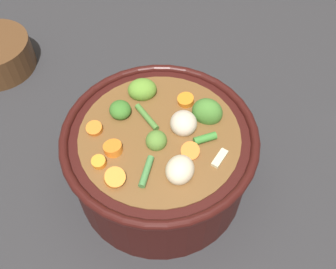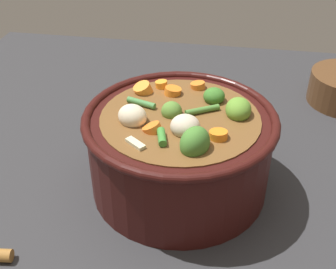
% 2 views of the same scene
% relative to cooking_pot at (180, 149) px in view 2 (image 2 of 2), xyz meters
% --- Properties ---
extents(ground_plane, '(1.10, 1.10, 0.00)m').
position_rel_cooking_pot_xyz_m(ground_plane, '(-0.00, -0.00, -0.07)').
color(ground_plane, '#2D2D30').
extents(cooking_pot, '(0.27, 0.27, 0.15)m').
position_rel_cooking_pot_xyz_m(cooking_pot, '(0.00, 0.00, 0.00)').
color(cooking_pot, '#38110F').
rests_on(cooking_pot, ground_plane).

